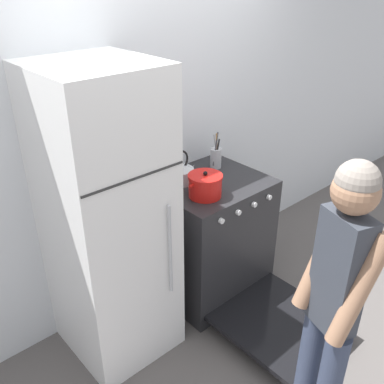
# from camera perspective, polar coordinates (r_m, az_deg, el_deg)

# --- Properties ---
(ground_plane) EXTENTS (14.00, 14.00, 0.00)m
(ground_plane) POSITION_cam_1_polar(r_m,az_deg,el_deg) (3.57, -5.29, -11.69)
(ground_plane) COLOR #5B5654
(wall_back) EXTENTS (10.00, 0.06, 2.55)m
(wall_back) POSITION_cam_1_polar(r_m,az_deg,el_deg) (2.95, -6.72, 8.09)
(wall_back) COLOR silver
(wall_back) RESTS_ON ground_plane
(refrigerator) EXTENTS (0.62, 0.68, 1.85)m
(refrigerator) POSITION_cam_1_polar(r_m,az_deg,el_deg) (2.58, -11.13, -3.98)
(refrigerator) COLOR white
(refrigerator) RESTS_ON ground_plane
(stove_range) EXTENTS (0.77, 1.42, 0.93)m
(stove_range) POSITION_cam_1_polar(r_m,az_deg,el_deg) (3.21, 2.72, -6.29)
(stove_range) COLOR #232326
(stove_range) RESTS_ON ground_plane
(dutch_oven_pot) EXTENTS (0.27, 0.23, 0.18)m
(dutch_oven_pot) POSITION_cam_1_polar(r_m,az_deg,el_deg) (2.77, 1.77, 0.88)
(dutch_oven_pot) COLOR red
(dutch_oven_pot) RESTS_ON stove_range
(tea_kettle) EXTENTS (0.25, 0.20, 0.24)m
(tea_kettle) POSITION_cam_1_polar(r_m,az_deg,el_deg) (2.96, -1.62, 2.56)
(tea_kettle) COLOR silver
(tea_kettle) RESTS_ON stove_range
(utensil_jar) EXTENTS (0.09, 0.08, 0.28)m
(utensil_jar) POSITION_cam_1_polar(r_m,az_deg,el_deg) (3.18, 3.20, 4.65)
(utensil_jar) COLOR #B7BABF
(utensil_jar) RESTS_ON stove_range
(person) EXTENTS (0.33, 0.39, 1.62)m
(person) POSITION_cam_1_polar(r_m,az_deg,el_deg) (2.08, 18.29, -13.82)
(person) COLOR #38425B
(person) RESTS_ON ground_plane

